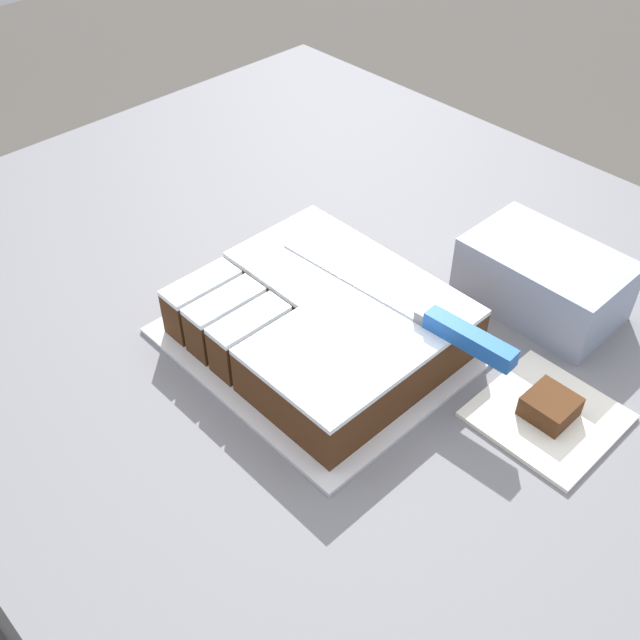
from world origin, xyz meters
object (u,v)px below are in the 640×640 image
at_px(cake_board, 320,341).
at_px(cake, 324,320).
at_px(storage_box, 543,279).
at_px(brownie, 550,406).
at_px(knife, 445,326).

xyz_separation_m(cake_board, cake, (0.00, 0.00, 0.04)).
relative_size(cake_board, storage_box, 1.74).
height_order(brownie, storage_box, storage_box).
xyz_separation_m(cake, brownie, (0.27, 0.10, -0.02)).
distance_m(cake, storage_box, 0.30).
bearing_deg(knife, cake, 20.45).
height_order(knife, storage_box, knife).
distance_m(cake, knife, 0.16).
distance_m(cake_board, storage_box, 0.31).
relative_size(cake_board, knife, 1.02).
bearing_deg(storage_box, knife, -92.26).
bearing_deg(cake_board, brownie, 21.01).
relative_size(knife, brownie, 6.45).
relative_size(cake, storage_box, 1.54).
height_order(cake, storage_box, storage_box).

